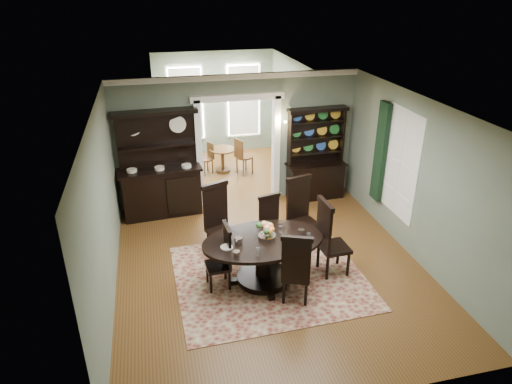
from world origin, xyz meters
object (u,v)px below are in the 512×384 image
dining_table (263,252)px  welsh_dresser (315,166)px  parlor_table (223,157)px  sideboard (161,180)px

dining_table → welsh_dresser: 3.67m
dining_table → parlor_table: 5.14m
sideboard → parlor_table: bearing=46.4°
dining_table → welsh_dresser: size_ratio=0.99×
welsh_dresser → parlor_table: (-1.90, 2.09, -0.37)m
sideboard → parlor_table: (1.73, 2.13, -0.39)m
sideboard → welsh_dresser: (3.62, 0.04, -0.03)m
sideboard → welsh_dresser: size_ratio=1.07×
sideboard → welsh_dresser: sideboard is taller
parlor_table → welsh_dresser: bearing=-47.8°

